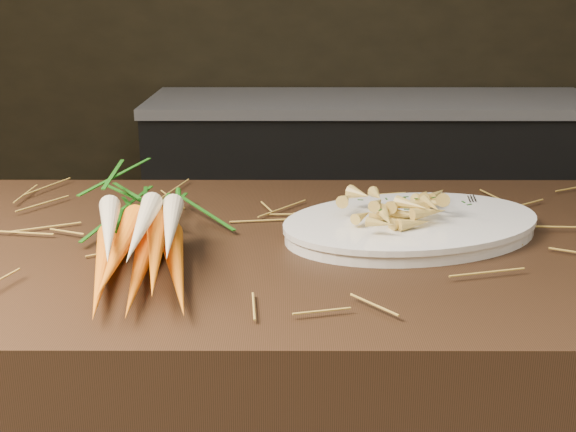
% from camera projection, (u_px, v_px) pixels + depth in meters
% --- Properties ---
extents(back_counter, '(1.82, 0.62, 0.84)m').
position_uv_depth(back_counter, '(372.00, 198.00, 3.02)').
color(back_counter, black).
rests_on(back_counter, ground).
extents(straw_bedding, '(1.40, 0.60, 0.02)m').
position_uv_depth(straw_bedding, '(320.00, 234.00, 1.08)').
color(straw_bedding, olive).
rests_on(straw_bedding, main_counter).
extents(root_veg_bunch, '(0.22, 0.53, 0.10)m').
position_uv_depth(root_veg_bunch, '(148.00, 214.00, 1.05)').
color(root_veg_bunch, orange).
rests_on(root_veg_bunch, main_counter).
extents(serving_platter, '(0.47, 0.38, 0.02)m').
position_uv_depth(serving_platter, '(411.00, 228.00, 1.10)').
color(serving_platter, white).
rests_on(serving_platter, main_counter).
extents(roasted_veg_heap, '(0.23, 0.20, 0.04)m').
position_uv_depth(roasted_veg_heap, '(413.00, 207.00, 1.09)').
color(roasted_veg_heap, gold).
rests_on(roasted_veg_heap, serving_platter).
extents(serving_fork, '(0.03, 0.15, 0.00)m').
position_uv_depth(serving_fork, '(499.00, 214.00, 1.13)').
color(serving_fork, silver).
rests_on(serving_fork, serving_platter).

